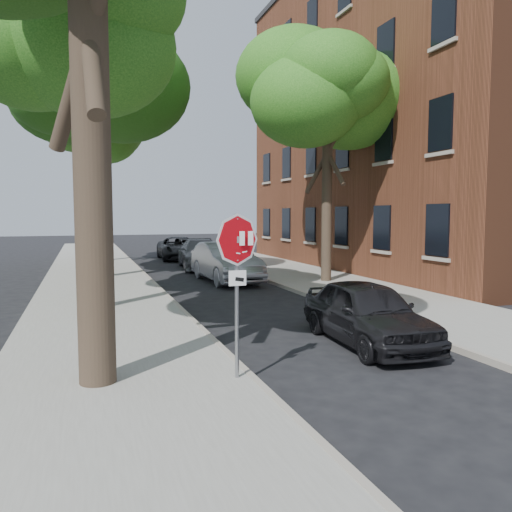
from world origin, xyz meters
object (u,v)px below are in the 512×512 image
Objects in this scene: stop_sign at (237,263)px; car_d at (179,248)px; car_b at (226,262)px; tree_mid_b at (93,82)px; tree_right at (326,96)px; car_a at (367,312)px; tree_mid_a at (90,32)px; car_c at (201,254)px; apartment_building at (433,117)px; tree_far at (85,129)px.

car_d is (3.14, 22.23, -1.27)m from stop_sign.
car_b is (3.12, 11.78, -1.16)m from stop_sign.
stop_sign is 0.54× the size of car_b.
car_b is at bearing -26.01° from tree_mid_b.
tree_right is 11.33m from car_a.
tree_mid_a is 9.66m from car_b.
stop_sign is 0.54× the size of car_d.
car_c is at bearing 93.16° from car_a.
tree_mid_b is 15.44m from car_a.
apartment_building reaches higher than tree_mid_b.
tree_right is at bearing 19.19° from tree_mid_a.
apartment_building is 13.65m from car_b.
car_d is (-11.56, 8.21, -6.98)m from apartment_building.
tree_mid_b is 9.00m from car_b.
car_b is at bearing 75.17° from stop_sign.
apartment_building is at bearing 50.80° from car_a.
tree_far reaches higher than car_c.
stop_sign is 15.48m from tree_mid_b.
stop_sign is 17.36m from car_c.
car_a is at bearing -68.30° from tree_mid_b.
car_c is (0.00, 15.47, 0.06)m from car_a.
stop_sign is 21.88m from tree_far.
car_c is (0.18, 5.21, -0.07)m from car_b.
tree_mid_a is 17.36m from car_d.
apartment_building is 1.95× the size of tree_mid_b.
stop_sign reaches higher than car_d.
apartment_building is 17.99m from tree_mid_a.
tree_far is 1.00× the size of tree_right.
apartment_building reaches higher than car_b.
car_d is (5.07, 15.09, -6.93)m from tree_mid_a.
stop_sign is 0.27× the size of tree_mid_a.
car_b is (5.04, 4.64, -6.81)m from tree_mid_a.
car_d is at bearing 97.03° from car_c.
car_b is at bearing -86.65° from car_c.
tree_mid_b reaches higher than tree_mid_a.
apartment_building reaches higher than car_a.
car_d is at bearing 58.95° from tree_mid_b.
car_d is (0.02, 10.45, -0.12)m from car_b.
tree_far is (-2.02, 21.14, 5.26)m from stop_sign.
tree_far is 2.37× the size of car_a.
apartment_building is 2.05× the size of tree_mid_a.
stop_sign is at bearing -95.66° from car_c.
apartment_building is at bearing 25.87° from tree_right.
tree_right reaches higher than car_a.
tree_right is 1.86× the size of car_c.
apartment_building is 4.03× the size of car_c.
stop_sign is at bearing -95.59° from car_d.
apartment_building is 2.17× the size of tree_far.
stop_sign is (-14.70, -14.03, -5.71)m from apartment_building.
tree_mid_a is at bearing -91.63° from tree_mid_b.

